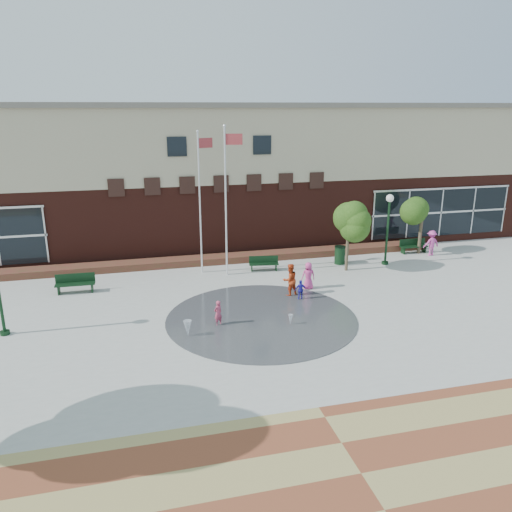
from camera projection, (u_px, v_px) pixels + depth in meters
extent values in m
plane|color=#666056|center=(281.00, 350.00, 19.20)|extent=(120.00, 120.00, 0.00)
cube|color=#A8A8A0|center=(256.00, 310.00, 22.91)|extent=(46.00, 18.00, 0.01)
cube|color=brown|center=(361.00, 474.00, 12.70)|extent=(46.00, 6.00, 0.01)
cylinder|color=#383A3D|center=(262.00, 319.00, 21.99)|extent=(8.40, 8.40, 0.01)
cube|color=#4A1D16|center=(209.00, 207.00, 34.81)|extent=(44.00, 10.00, 4.50)
cube|color=tan|center=(207.00, 141.00, 33.51)|extent=(44.00, 10.00, 4.50)
cube|color=slate|center=(206.00, 105.00, 32.85)|extent=(44.40, 10.40, 0.30)
cube|color=black|center=(440.00, 212.00, 33.68)|extent=(10.00, 0.12, 3.19)
cube|color=black|center=(177.00, 147.00, 28.25)|extent=(1.10, 0.10, 1.10)
cube|color=black|center=(262.00, 145.00, 29.42)|extent=(1.10, 0.10, 1.10)
cube|color=maroon|center=(225.00, 262.00, 29.97)|extent=(26.00, 1.20, 0.40)
cylinder|color=silver|center=(200.00, 205.00, 26.98)|extent=(0.09, 0.09, 7.70)
sphere|color=silver|center=(198.00, 131.00, 25.86)|extent=(0.15, 0.15, 0.15)
cube|color=#9D3236|center=(205.00, 143.00, 26.25)|extent=(0.81, 0.27, 0.52)
cylinder|color=silver|center=(226.00, 204.00, 26.56)|extent=(0.10, 0.10, 7.98)
sphere|color=silver|center=(224.00, 126.00, 25.40)|extent=(0.16, 0.16, 0.16)
cube|color=#9D3236|center=(234.00, 139.00, 25.59)|extent=(0.90, 0.25, 0.56)
cylinder|color=black|center=(5.00, 333.00, 20.41)|extent=(0.39, 0.39, 0.17)
cylinder|color=black|center=(387.00, 234.00, 28.99)|extent=(0.13, 0.13, 3.76)
cylinder|color=black|center=(385.00, 263.00, 29.51)|extent=(0.40, 0.40, 0.18)
sphere|color=silver|center=(390.00, 198.00, 28.40)|extent=(0.44, 0.44, 0.44)
cube|color=black|center=(75.00, 284.00, 24.88)|extent=(1.92, 0.58, 0.06)
cube|color=black|center=(75.00, 278.00, 25.03)|extent=(1.91, 0.10, 0.48)
cube|color=black|center=(264.00, 264.00, 28.25)|extent=(1.72, 0.73, 0.06)
cube|color=black|center=(264.00, 259.00, 28.38)|extent=(1.65, 0.32, 0.42)
cube|color=black|center=(414.00, 246.00, 31.67)|extent=(1.78, 0.50, 0.06)
cube|color=black|center=(412.00, 242.00, 31.81)|extent=(1.78, 0.05, 0.45)
cylinder|color=black|center=(340.00, 256.00, 29.47)|extent=(0.62, 0.62, 1.04)
cylinder|color=black|center=(340.00, 247.00, 29.32)|extent=(0.66, 0.66, 0.06)
cylinder|color=#443828|center=(347.00, 249.00, 28.08)|extent=(0.17, 0.17, 2.50)
cylinder|color=#443828|center=(420.00, 235.00, 31.38)|extent=(0.21, 0.21, 2.43)
cone|color=white|center=(188.00, 337.00, 20.27)|extent=(0.34, 0.34, 0.67)
cone|color=white|center=(290.00, 325.00, 21.32)|extent=(0.20, 0.20, 0.46)
imported|color=#C14162|center=(218.00, 313.00, 21.17)|extent=(0.49, 0.44, 1.12)
imported|color=#CB4019|center=(290.00, 280.00, 24.47)|extent=(0.94, 0.82, 1.63)
imported|color=#D13D89|center=(308.00, 276.00, 25.39)|extent=(0.73, 0.50, 1.41)
imported|color=#2D26B1|center=(301.00, 290.00, 23.99)|extent=(0.61, 0.29, 1.00)
imported|color=#D646A3|center=(431.00, 243.00, 31.07)|extent=(1.08, 0.66, 1.62)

